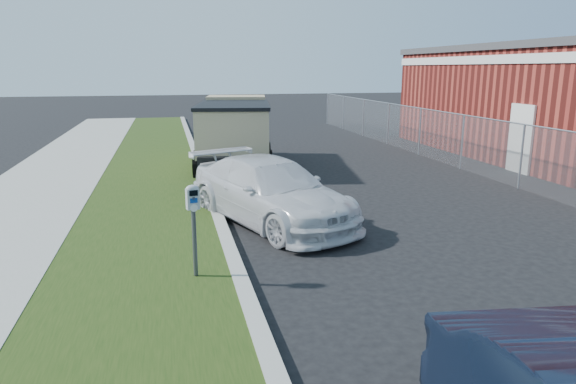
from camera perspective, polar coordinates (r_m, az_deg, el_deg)
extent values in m
plane|color=black|center=(9.59, 9.61, -6.74)|extent=(120.00, 120.00, 0.00)
cube|color=gray|center=(10.81, -7.44, -3.90)|extent=(0.25, 50.00, 0.15)
cube|color=#1A320D|center=(10.79, -15.95, -4.42)|extent=(3.00, 50.00, 0.13)
plane|color=slate|center=(18.18, 18.80, 5.26)|extent=(0.00, 30.00, 30.00)
cylinder|color=#90959D|center=(18.09, 19.02, 8.08)|extent=(0.04, 30.00, 0.04)
cylinder|color=#90959D|center=(15.75, 24.51, 3.58)|extent=(0.06, 0.06, 1.80)
cylinder|color=#90959D|center=(18.18, 18.80, 5.26)|extent=(0.06, 0.06, 1.80)
cylinder|color=#90959D|center=(20.77, 14.45, 6.51)|extent=(0.06, 0.06, 1.80)
cylinder|color=#90959D|center=(23.45, 11.07, 7.44)|extent=(0.06, 0.06, 1.80)
cylinder|color=#90959D|center=(26.20, 8.38, 8.17)|extent=(0.06, 0.06, 1.80)
cylinder|color=#90959D|center=(29.00, 6.20, 8.74)|extent=(0.06, 0.06, 1.80)
cylinder|color=#90959D|center=(31.84, 4.40, 9.20)|extent=(0.06, 0.06, 1.80)
cube|color=silver|center=(19.67, 21.62, 13.52)|extent=(0.06, 14.00, 0.30)
cube|color=silver|center=(18.17, 24.41, 5.41)|extent=(0.08, 1.10, 2.20)
cylinder|color=#3F4247|center=(8.10, -10.33, -5.63)|extent=(0.08, 0.08, 1.06)
cube|color=gray|center=(7.90, -10.55, -0.76)|extent=(0.21, 0.16, 0.32)
ellipsoid|color=gray|center=(7.86, -10.60, 0.36)|extent=(0.22, 0.17, 0.12)
cube|color=black|center=(7.81, -10.45, -0.13)|extent=(0.13, 0.04, 0.08)
cube|color=navy|center=(7.84, -10.42, -0.95)|extent=(0.12, 0.03, 0.07)
cylinder|color=silver|center=(7.87, -10.39, -1.77)|extent=(0.12, 0.03, 0.12)
cube|color=#3F4247|center=(7.83, -10.43, -0.72)|extent=(0.04, 0.01, 0.05)
imported|color=silver|center=(11.27, -2.15, 0.19)|extent=(3.61, 5.14, 1.38)
cube|color=black|center=(17.68, -5.87, 4.90)|extent=(2.91, 6.03, 0.32)
cube|color=tan|center=(19.65, -5.71, 7.95)|extent=(2.36, 1.95, 1.81)
cube|color=black|center=(19.62, -5.73, 9.00)|extent=(2.39, 1.97, 0.54)
cube|color=tan|center=(16.87, -6.01, 7.03)|extent=(2.76, 4.10, 1.45)
cube|color=black|center=(16.80, -6.08, 9.57)|extent=(2.87, 4.20, 0.11)
cube|color=black|center=(20.60, -5.58, 5.94)|extent=(2.16, 0.49, 0.27)
cylinder|color=black|center=(19.74, -8.68, 5.12)|extent=(0.43, 0.94, 0.90)
cylinder|color=black|center=(19.67, -2.62, 5.23)|extent=(0.43, 0.94, 0.90)
cylinder|color=black|center=(17.34, -9.34, 3.94)|extent=(0.43, 0.94, 0.90)
cylinder|color=black|center=(17.26, -2.45, 4.06)|extent=(0.43, 0.94, 0.90)
cylinder|color=black|center=(15.75, -9.89, 2.95)|extent=(0.43, 0.94, 0.90)
cylinder|color=black|center=(15.66, -2.31, 3.08)|extent=(0.43, 0.94, 0.90)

